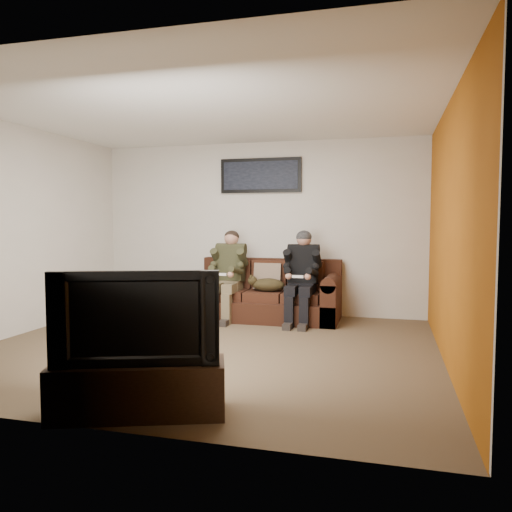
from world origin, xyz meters
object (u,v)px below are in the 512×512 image
(tv_stand, at_px, (138,389))
(person_right, at_px, (302,272))
(sofa, at_px, (267,296))
(framed_poster, at_px, (261,175))
(television, at_px, (137,316))
(cat, at_px, (267,284))
(person_left, at_px, (228,270))

(tv_stand, bearing_deg, person_right, 61.35)
(sofa, height_order, tv_stand, sofa)
(person_right, bearing_deg, framed_poster, 142.48)
(television, bearing_deg, sofa, 69.83)
(tv_stand, bearing_deg, cat, 69.20)
(television, bearing_deg, tv_stand, 0.00)
(person_right, bearing_deg, person_left, -179.98)
(cat, bearing_deg, framed_poster, 112.73)
(sofa, height_order, television, television)
(sofa, distance_m, cat, 0.27)
(person_left, relative_size, framed_poster, 1.02)
(sofa, distance_m, person_left, 0.68)
(sofa, height_order, person_left, person_left)
(tv_stand, xyz_separation_m, television, (0.00, 0.00, 0.53))
(cat, distance_m, television, 3.61)
(sofa, bearing_deg, person_right, -17.94)
(person_left, xyz_separation_m, television, (0.49, -3.60, 0.02))
(framed_poster, bearing_deg, cat, -67.27)
(tv_stand, bearing_deg, person_left, 78.27)
(person_right, bearing_deg, sofa, 162.06)
(person_right, xyz_separation_m, cat, (-0.50, -0.00, -0.20))
(person_right, xyz_separation_m, television, (-0.58, -3.60, 0.02))
(sofa, xyz_separation_m, cat, (0.04, -0.18, 0.20))
(framed_poster, bearing_deg, person_left, -120.71)
(person_left, xyz_separation_m, person_right, (1.07, 0.00, 0.00))
(sofa, xyz_separation_m, person_right, (0.54, -0.17, 0.39))
(sofa, relative_size, framed_poster, 1.67)
(cat, distance_m, tv_stand, 3.61)
(framed_poster, xyz_separation_m, tv_stand, (0.16, -4.17, -1.90))
(tv_stand, bearing_deg, television, 0.00)
(sofa, xyz_separation_m, person_left, (-0.54, -0.17, 0.39))
(sofa, relative_size, television, 1.77)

